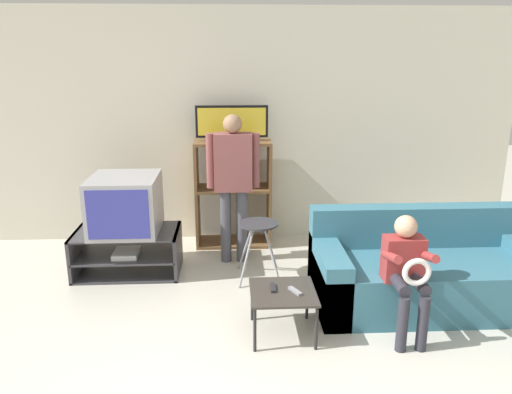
# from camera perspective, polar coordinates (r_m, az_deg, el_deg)

# --- Properties ---
(wall_back) EXTENTS (6.40, 0.06, 2.60)m
(wall_back) POSITION_cam_1_polar(r_m,az_deg,el_deg) (5.70, -2.40, 7.98)
(wall_back) COLOR silver
(wall_back) RESTS_ON ground_plane
(tv_stand) EXTENTS (1.02, 0.58, 0.43)m
(tv_stand) POSITION_cam_1_polar(r_m,az_deg,el_deg) (5.12, -14.43, -6.12)
(tv_stand) COLOR #38383D
(tv_stand) RESTS_ON ground_plane
(television_main) EXTENTS (0.64, 0.68, 0.54)m
(television_main) POSITION_cam_1_polar(r_m,az_deg,el_deg) (4.97, -14.71, -0.79)
(television_main) COLOR #9E9EA3
(television_main) RESTS_ON tv_stand
(media_shelf) EXTENTS (0.84, 0.39, 1.19)m
(media_shelf) POSITION_cam_1_polar(r_m,az_deg,el_deg) (5.58, -2.63, 0.51)
(media_shelf) COLOR brown
(media_shelf) RESTS_ON ground_plane
(television_flat) EXTENTS (0.78, 0.20, 0.38)m
(television_flat) POSITION_cam_1_polar(r_m,az_deg,el_deg) (5.42, -2.77, 8.29)
(television_flat) COLOR black
(television_flat) RESTS_ON media_shelf
(folding_stool) EXTENTS (0.41, 0.46, 0.57)m
(folding_stool) POSITION_cam_1_polar(r_m,az_deg,el_deg) (4.75, 0.32, -4.03)
(folding_stool) COLOR #99999E
(folding_stool) RESTS_ON ground_plane
(snack_table) EXTENTS (0.50, 0.50, 0.37)m
(snack_table) POSITION_cam_1_polar(r_m,az_deg,el_deg) (3.87, 3.09, -11.16)
(snack_table) COLOR #38332D
(snack_table) RESTS_ON ground_plane
(remote_control_black) EXTENTS (0.04, 0.14, 0.02)m
(remote_control_black) POSITION_cam_1_polar(r_m,az_deg,el_deg) (3.88, 1.95, -10.32)
(remote_control_black) COLOR #232328
(remote_control_black) RESTS_ON snack_table
(remote_control_white) EXTENTS (0.10, 0.14, 0.02)m
(remote_control_white) POSITION_cam_1_polar(r_m,az_deg,el_deg) (3.84, 4.49, -10.66)
(remote_control_white) COLOR gray
(remote_control_white) RESTS_ON snack_table
(couch) EXTENTS (1.93, 0.87, 0.79)m
(couch) POSITION_cam_1_polar(r_m,az_deg,el_deg) (4.60, 18.84, -8.21)
(couch) COLOR teal
(couch) RESTS_ON ground_plane
(person_standing_adult) EXTENTS (0.53, 0.20, 1.53)m
(person_standing_adult) POSITION_cam_1_polar(r_m,az_deg,el_deg) (5.02, -2.63, 2.52)
(person_standing_adult) COLOR #4C4C56
(person_standing_adult) RESTS_ON ground_plane
(person_seated_child) EXTENTS (0.33, 0.43, 0.94)m
(person_seated_child) POSITION_cam_1_polar(r_m,az_deg,el_deg) (3.92, 16.82, -7.71)
(person_seated_child) COLOR #2D2D38
(person_seated_child) RESTS_ON ground_plane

